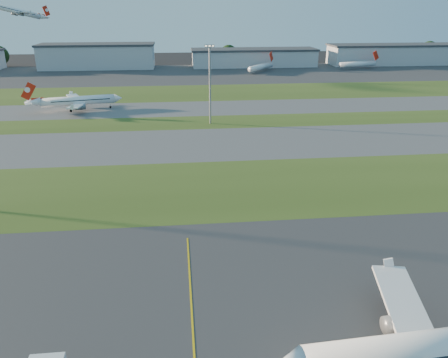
{
  "coord_description": "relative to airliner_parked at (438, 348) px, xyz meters",
  "views": [
    {
      "loc": [
        4.27,
        -36.37,
        37.43
      ],
      "look_at": [
        12.35,
        39.48,
        7.0
      ],
      "focal_mm": 35.0,
      "sensor_mm": 36.0,
      "label": 1
    }
  ],
  "objects": [
    {
      "name": "mini_jet_near",
      "position": [
        24.19,
        229.71,
        -0.67
      ],
      "size": [
        19.35,
        23.32,
        9.48
      ],
      "rotation": [
        0.0,
        0.0,
        0.89
      ],
      "color": "white",
      "rests_on": "ground"
    },
    {
      "name": "tree_east",
      "position": [
        84.53,
        269.99,
        2.21
      ],
      "size": [
        10.45,
        10.45,
        11.4
      ],
      "color": "black",
      "rests_on": "ground"
    },
    {
      "name": "mini_jet_far",
      "position": [
        86.88,
        236.12,
        -0.67
      ],
      "size": [
        28.12,
        9.59,
        9.48
      ],
      "rotation": [
        0.0,
        0.0,
        0.25
      ],
      "color": "white",
      "rests_on": "ground"
    },
    {
      "name": "tree_mid_east",
      "position": [
        9.53,
        271.99,
        2.86
      ],
      "size": [
        11.55,
        11.55,
        12.6
      ],
      "color": "black",
      "rests_on": "ground"
    },
    {
      "name": "airliner_taxiing",
      "position": [
        -64.11,
        136.48,
        -0.31
      ],
      "size": [
        32.76,
        27.49,
        10.36
      ],
      "rotation": [
        0.0,
        0.0,
        3.36
      ],
      "color": "white",
      "rests_on": "ground"
    },
    {
      "name": "hangar_far_east",
      "position": [
        124.53,
        257.99,
        2.68
      ],
      "size": [
        96.9,
        23.0,
        13.2
      ],
      "color": "#A8AAB0",
      "rests_on": "ground"
    },
    {
      "name": "hangar_west",
      "position": [
        -75.47,
        257.99,
        3.68
      ],
      "size": [
        71.4,
        23.0,
        15.2
      ],
      "color": "#A8AAB0",
      "rests_on": "ground"
    },
    {
      "name": "light_mast_centre",
      "position": [
        -15.47,
        110.99,
        10.86
      ],
      "size": [
        3.2,
        0.7,
        25.8
      ],
      "color": "gray",
      "rests_on": "ground"
    },
    {
      "name": "grass_strip_c",
      "position": [
        -30.47,
        167.99,
        -3.95
      ],
      "size": [
        300.0,
        40.0,
        0.01
      ],
      "primitive_type": "cube",
      "color": "#344818",
      "rests_on": "ground"
    },
    {
      "name": "grass_strip_b",
      "position": [
        -30.47,
        112.99,
        -3.95
      ],
      "size": [
        300.0,
        18.0,
        0.01
      ],
      "primitive_type": "cube",
      "color": "#344818",
      "rests_on": "ground"
    },
    {
      "name": "tree_far_east",
      "position": [
        154.53,
        273.99,
        3.51
      ],
      "size": [
        12.65,
        12.65,
        13.8
      ],
      "color": "black",
      "rests_on": "ground"
    },
    {
      "name": "tree_mid_west",
      "position": [
        -50.47,
        268.99,
        1.88
      ],
      "size": [
        9.9,
        9.9,
        10.8
      ],
      "color": "black",
      "rests_on": "ground"
    },
    {
      "name": "airliner_parked",
      "position": [
        0.0,
        0.0,
        0.0
      ],
      "size": [
        36.08,
        30.56,
        11.25
      ],
      "rotation": [
        0.0,
        0.0,
        0.05
      ],
      "color": "white",
      "rests_on": "ground"
    },
    {
      "name": "hangar_east",
      "position": [
        24.53,
        257.99,
        1.68
      ],
      "size": [
        81.6,
        23.0,
        11.2
      ],
      "color": "#A8AAB0",
      "rests_on": "ground"
    },
    {
      "name": "taxiway_b",
      "position": [
        -30.47,
        134.99,
        -3.95
      ],
      "size": [
        300.0,
        26.0,
        0.01
      ],
      "primitive_type": "cube",
      "color": "#515154",
      "rests_on": "ground"
    },
    {
      "name": "grass_strip_a",
      "position": [
        -30.47,
        54.99,
        -3.95
      ],
      "size": [
        300.0,
        34.0,
        0.01
      ],
      "primitive_type": "cube",
      "color": "#344818",
      "rests_on": "ground"
    },
    {
      "name": "airliner_departing",
      "position": [
        -110.24,
        230.65,
        30.2
      ],
      "size": [
        24.24,
        21.12,
        9.04
      ],
      "rotation": [
        0.0,
        0.0,
        0.63
      ],
      "color": "white"
    },
    {
      "name": "apron_far",
      "position": [
        -30.47,
        227.99,
        -3.95
      ],
      "size": [
        400.0,
        80.0,
        0.01
      ],
      "primitive_type": "cube",
      "color": "#333335",
      "rests_on": "ground"
    },
    {
      "name": "taxiway_a",
      "position": [
        -30.47,
        87.99,
        -3.95
      ],
      "size": [
        300.0,
        32.0,
        0.01
      ],
      "primitive_type": "cube",
      "color": "#515154",
      "rests_on": "ground"
    }
  ]
}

